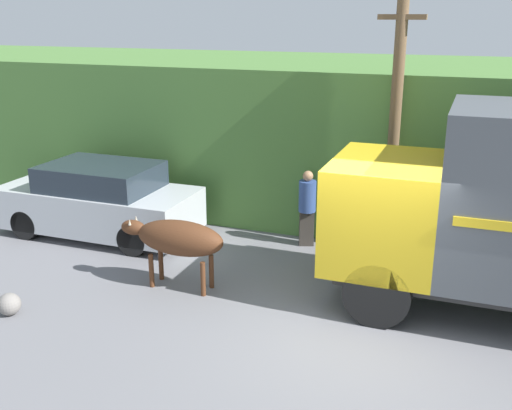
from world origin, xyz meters
The scene contains 8 objects.
ground_plane centered at (0.00, 0.00, 0.00)m, with size 60.00×60.00×0.00m, color slate.
hillside_embankment centered at (0.00, 6.94, 1.82)m, with size 32.00×6.25×3.63m.
building_backdrop centered at (-2.71, 5.34, 1.77)m, with size 4.75×2.70×3.51m.
brown_cow centered at (-3.44, 0.56, 0.95)m, with size 2.03×0.64×1.28m.
parked_suv centered at (-6.37, 2.39, 0.79)m, with size 4.42×1.89×1.63m.
pedestrian_on_hill centered at (-1.84, 3.39, 0.90)m, with size 0.47×0.47×1.65m.
utility_pole centered at (-0.16, 3.62, 2.80)m, with size 0.90×0.23×5.37m.
roadside_rock centered at (-5.59, -1.38, 0.19)m, with size 0.38×0.38×0.38m.
Camera 1 is at (1.38, -8.32, 4.80)m, focal length 42.00 mm.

